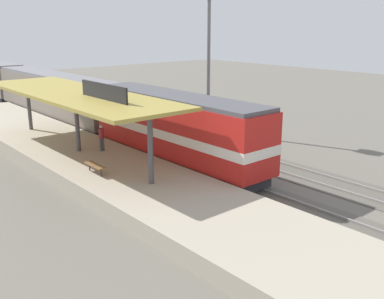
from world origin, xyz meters
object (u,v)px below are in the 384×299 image
Objects in this scene: passenger_carriage_front at (55,96)px; platform_bench at (95,166)px; person_waiting at (101,136)px; light_mast at (209,29)px; locomotive at (176,129)px.

platform_bench is at bearing -108.02° from passenger_carriage_front.
platform_bench is at bearing -124.15° from person_waiting.
passenger_carriage_front is (6.00, 18.45, 0.97)m from platform_bench.
person_waiting is (-11.26, -2.13, -6.54)m from light_mast.
locomotive is 8.44× the size of person_waiting.
locomotive is at bearing -43.69° from person_waiting.
passenger_carriage_front is 15.11m from person_waiting.
platform_bench is at bearing -175.73° from locomotive.
platform_bench is 16.58m from light_mast.
light_mast is at bearing 34.83° from locomotive.
platform_bench is 0.15× the size of light_mast.
locomotive is (6.00, 0.45, 1.07)m from platform_bench.
person_waiting is (2.54, 3.75, 0.51)m from platform_bench.
locomotive is 4.81m from person_waiting.
person_waiting is (-3.46, -14.70, -0.46)m from passenger_carriage_front.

